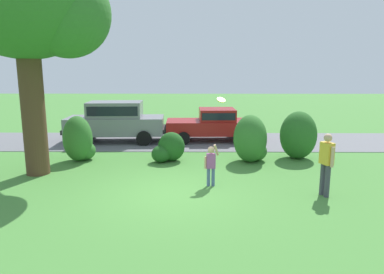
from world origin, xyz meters
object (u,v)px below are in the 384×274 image
at_px(parked_suv, 116,120).
at_px(child_thrower, 211,163).
at_px(adult_onlooker, 326,161).
at_px(parked_sedan, 212,123).
at_px(oak_tree_large, 30,2).
at_px(frisbee, 221,100).

bearing_deg(parked_suv, child_thrower, -56.58).
bearing_deg(adult_onlooker, parked_sedan, 109.86).
xyz_separation_m(oak_tree_large, frisbee, (5.88, -0.42, -2.98)).
bearing_deg(adult_onlooker, child_thrower, 165.46).
height_order(parked_suv, frisbee, frisbee).
height_order(frisbee, adult_onlooker, frisbee).
distance_m(parked_sedan, child_thrower, 6.77).
bearing_deg(child_thrower, adult_onlooker, -14.54).
bearing_deg(oak_tree_large, child_thrower, -13.23).
xyz_separation_m(parked_sedan, frisbee, (-0.02, -5.88, 1.65)).
bearing_deg(adult_onlooker, parked_suv, 135.40).
bearing_deg(frisbee, child_thrower, -110.79).
height_order(oak_tree_large, frisbee, oak_tree_large).
relative_size(parked_suv, child_thrower, 3.72).
height_order(parked_sedan, child_thrower, parked_sedan).
bearing_deg(oak_tree_large, parked_sedan, 42.74).
height_order(parked_sedan, frisbee, frisbee).
xyz_separation_m(oak_tree_large, adult_onlooker, (8.64, -2.10, -4.49)).
bearing_deg(parked_sedan, parked_suv, -175.90).
height_order(parked_sedan, adult_onlooker, adult_onlooker).
distance_m(oak_tree_large, parked_sedan, 9.28).
height_order(parked_sedan, parked_suv, parked_suv).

